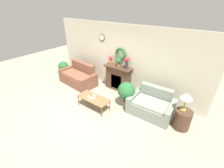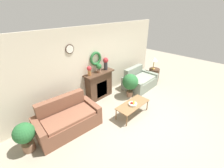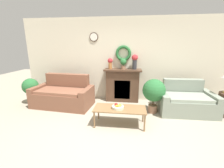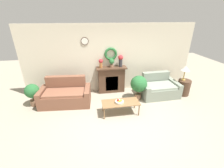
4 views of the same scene
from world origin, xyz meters
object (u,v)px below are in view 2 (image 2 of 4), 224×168
object	(u,v)px
loveseat_right	(139,81)
potted_plant_floor_by_loveseat	(130,82)
fireplace	(99,85)
fruit_bowl	(133,104)
potted_plant_floor_by_couch	(25,135)
coffee_table	(133,105)
side_table_by_loveseat	(154,75)
vase_on_mantel_left	(89,70)
table_lamp	(154,59)
couch_left	(68,119)
potted_plant_on_mantel	(99,67)
vase_on_mantel_right	(106,63)

from	to	relation	value
loveseat_right	potted_plant_floor_by_loveseat	xyz separation A→B (m)	(-0.91, -0.19, 0.31)
fireplace	fruit_bowl	bearing A→B (deg)	-90.14
loveseat_right	potted_plant_floor_by_couch	bearing A→B (deg)	178.31
coffee_table	potted_plant_floor_by_loveseat	bearing A→B (deg)	42.81
side_table_by_loveseat	vase_on_mantel_left	world-z (taller)	vase_on_mantel_left
table_lamp	potted_plant_floor_by_loveseat	size ratio (longest dim) A/B	0.60
potted_plant_floor_by_couch	couch_left	bearing A→B (deg)	-2.55
loveseat_right	coffee_table	size ratio (longest dim) A/B	1.24
fruit_bowl	loveseat_right	bearing A→B (deg)	29.22
coffee_table	fruit_bowl	size ratio (longest dim) A/B	4.34
loveseat_right	couch_left	bearing A→B (deg)	179.02
side_table_by_loveseat	potted_plant_on_mantel	world-z (taller)	potted_plant_on_mantel
fruit_bowl	couch_left	bearing A→B (deg)	151.04
side_table_by_loveseat	potted_plant_on_mantel	bearing A→B (deg)	165.68
couch_left	vase_on_mantel_right	size ratio (longest dim) A/B	3.89
loveseat_right	vase_on_mantel_left	xyz separation A→B (m)	(-2.22, 0.62, 0.98)
potted_plant_floor_by_loveseat	fruit_bowl	bearing A→B (deg)	-137.56
potted_plant_on_mantel	vase_on_mantel_right	bearing A→B (deg)	3.19
vase_on_mantel_left	potted_plant_on_mantel	world-z (taller)	vase_on_mantel_left
couch_left	loveseat_right	distance (m)	3.59
fireplace	table_lamp	distance (m)	2.91
couch_left	vase_on_mantel_right	distance (m)	2.47
fruit_bowl	vase_on_mantel_left	size ratio (longest dim) A/B	0.79
side_table_by_loveseat	potted_plant_floor_by_loveseat	world-z (taller)	potted_plant_floor_by_loveseat
potted_plant_floor_by_couch	potted_plant_floor_by_loveseat	size ratio (longest dim) A/B	0.86
vase_on_mantel_right	potted_plant_on_mantel	world-z (taller)	vase_on_mantel_right
couch_left	potted_plant_floor_by_loveseat	xyz separation A→B (m)	(2.68, -0.16, 0.29)
vase_on_mantel_left	potted_plant_on_mantel	distance (m)	0.42
loveseat_right	vase_on_mantel_left	world-z (taller)	vase_on_mantel_left
fruit_bowl	side_table_by_loveseat	world-z (taller)	side_table_by_loveseat
fireplace	vase_on_mantel_left	bearing A→B (deg)	179.23
vase_on_mantel_right	potted_plant_floor_by_loveseat	xyz separation A→B (m)	(0.53, -0.81, -0.74)
table_lamp	fruit_bowl	bearing A→B (deg)	-161.28
side_table_by_loveseat	vase_on_mantel_left	xyz separation A→B (m)	(-3.24, 0.74, 0.97)
potted_plant_floor_by_couch	side_table_by_loveseat	bearing A→B (deg)	-1.42
couch_left	coffee_table	xyz separation A→B (m)	(1.82, -0.95, 0.06)
couch_left	side_table_by_loveseat	distance (m)	4.62
loveseat_right	fruit_bowl	bearing A→B (deg)	-152.21
couch_left	fruit_bowl	xyz separation A→B (m)	(1.78, -0.98, 0.14)
side_table_by_loveseat	table_lamp	size ratio (longest dim) A/B	1.08
loveseat_right	side_table_by_loveseat	xyz separation A→B (m)	(1.03, -0.12, 0.00)
table_lamp	vase_on_mantel_right	size ratio (longest dim) A/B	1.21
side_table_by_loveseat	loveseat_right	bearing A→B (deg)	173.30
table_lamp	vase_on_mantel_left	distance (m)	3.26
fireplace	vase_on_mantel_left	xyz separation A→B (m)	(-0.41, 0.01, 0.74)
couch_left	potted_plant_floor_by_loveseat	bearing A→B (deg)	1.45
potted_plant_on_mantel	fruit_bowl	bearing A→B (deg)	-90.53
fireplace	potted_plant_on_mantel	bearing A→B (deg)	-53.00
loveseat_right	potted_plant_on_mantel	size ratio (longest dim) A/B	4.39
potted_plant_floor_by_couch	coffee_table	bearing A→B (deg)	-18.92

